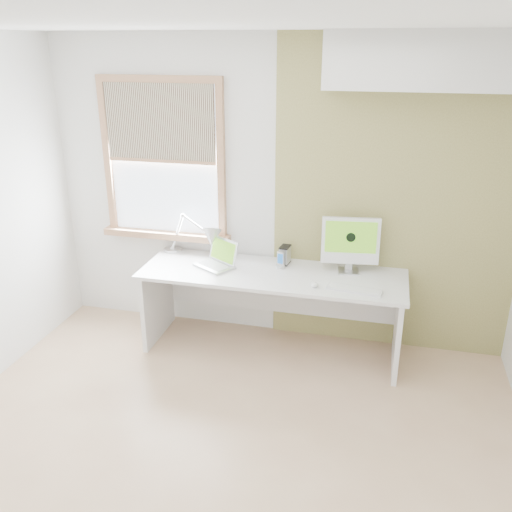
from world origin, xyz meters
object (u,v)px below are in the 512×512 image
(desk_lamp, at_px, (204,238))
(imac, at_px, (350,242))
(laptop, at_px, (218,260))
(external_drive, at_px, (285,255))
(desk, at_px, (273,291))

(desk_lamp, xyz_separation_m, imac, (1.25, 0.03, 0.06))
(laptop, relative_size, imac, 0.84)
(external_drive, bearing_deg, desk_lamp, -174.34)
(external_drive, bearing_deg, laptop, -161.70)
(desk, relative_size, external_drive, 13.77)
(imac, bearing_deg, laptop, -172.48)
(external_drive, bearing_deg, imac, -3.72)
(desk_lamp, relative_size, external_drive, 3.95)
(laptop, distance_m, imac, 1.12)
(desk, bearing_deg, desk_lamp, 171.98)
(laptop, distance_m, external_drive, 0.57)
(laptop, height_order, imac, imac)
(external_drive, relative_size, imac, 0.33)
(desk, bearing_deg, external_drive, 68.49)
(external_drive, height_order, imac, imac)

